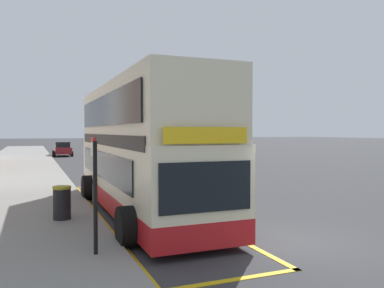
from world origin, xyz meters
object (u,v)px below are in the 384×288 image
(bus_stop_sign, at_px, (95,184))
(litter_bin, at_px, (62,203))
(parked_car_teal_distant, at_px, (146,151))
(parked_car_maroon_behind, at_px, (63,149))
(double_decker_bus, at_px, (140,153))

(bus_stop_sign, xyz_separation_m, litter_bin, (-0.43, 3.77, -1.00))
(parked_car_teal_distant, distance_m, litter_bin, 27.50)
(bus_stop_sign, height_order, parked_car_maroon_behind, bus_stop_sign)
(parked_car_teal_distant, xyz_separation_m, litter_bin, (-9.75, -25.72, -0.15))
(bus_stop_sign, bearing_deg, double_decker_bus, 64.63)
(double_decker_bus, relative_size, litter_bin, 11.30)
(bus_stop_sign, bearing_deg, litter_bin, 96.55)
(double_decker_bus, xyz_separation_m, parked_car_teal_distant, (7.08, 24.79, -1.27))
(bus_stop_sign, distance_m, parked_car_teal_distant, 30.94)
(parked_car_maroon_behind, bearing_deg, double_decker_bus, -89.43)
(parked_car_teal_distant, relative_size, litter_bin, 4.17)
(double_decker_bus, distance_m, parked_car_maroon_behind, 33.75)
(litter_bin, bearing_deg, double_decker_bus, 19.24)
(double_decker_bus, bearing_deg, parked_car_maroon_behind, 90.43)
(parked_car_teal_distant, relative_size, parked_car_maroon_behind, 1.00)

